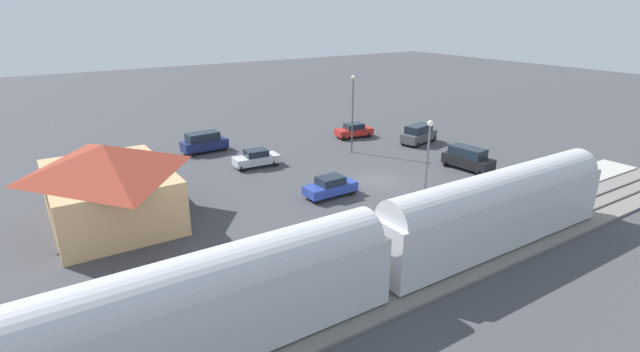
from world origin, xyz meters
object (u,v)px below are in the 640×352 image
station_building (109,182)px  suv_navy (204,142)px  sedan_silver (256,158)px  passenger_train (378,246)px  light_pole_lot_center (353,105)px  suv_charcoal (419,134)px  sedan_blue (330,186)px  pedestrian_on_platform (428,215)px  pedestrian_waiting_far (469,204)px  sedan_red (354,130)px  suv_black (468,158)px  light_pole_near_platform (428,154)px

station_building → suv_navy: bearing=-41.6°
sedan_silver → suv_navy: bearing=18.4°
passenger_train → light_pole_lot_center: size_ratio=4.65×
suv_charcoal → passenger_train: bearing=131.8°
sedan_silver → sedan_blue: same height
station_building → pedestrian_on_platform: (-14.09, -18.07, -1.75)m
suv_charcoal → sedan_silver: bearing=82.8°
suv_charcoal → suv_navy: 24.42m
pedestrian_on_platform → pedestrian_waiting_far: (-0.22, -3.98, 0.00)m
passenger_train → sedan_blue: passenger_train is taller
sedan_red → suv_black: 15.93m
sedan_blue → light_pole_lot_center: light_pole_lot_center is taller
passenger_train → sedan_silver: size_ratio=8.38×
passenger_train → sedan_silver: (23.75, -4.18, -1.98)m
sedan_silver → suv_navy: 8.12m
station_building → light_pole_lot_center: light_pole_lot_center is taller
pedestrian_on_platform → suv_navy: size_ratio=0.34×
sedan_blue → suv_charcoal: size_ratio=0.87×
passenger_train → light_pole_near_platform: 12.50m
station_building → suv_charcoal: bearing=-84.5°
sedan_red → sedan_silver: same height
suv_charcoal → suv_black: bearing=164.0°
suv_charcoal → suv_navy: (10.18, 22.20, 0.00)m
pedestrian_on_platform → sedan_blue: bearing=11.5°
sedan_red → suv_black: size_ratio=0.93×
sedan_red → suv_navy: suv_navy is taller
station_building → light_pole_near_platform: light_pole_near_platform is taller
passenger_train → suv_charcoal: (21.27, -23.82, -1.71)m
suv_charcoal → sedan_red: bearing=36.7°
passenger_train → pedestrian_on_platform: bearing=-63.3°
passenger_train → suv_charcoal: 31.98m
pedestrian_waiting_far → sedan_silver: bearing=20.7°
pedestrian_on_platform → sedan_silver: size_ratio=0.37×
passenger_train → sedan_red: size_ratio=8.21×
pedestrian_on_platform → sedan_red: pedestrian_on_platform is taller
light_pole_near_platform → suv_charcoal: bearing=-43.0°
passenger_train → light_pole_near_platform: bearing=-56.7°
pedestrian_waiting_far → light_pole_near_platform: bearing=24.1°
station_building → sedan_silver: size_ratio=2.57×
sedan_silver → pedestrian_waiting_far: bearing=-159.3°
pedestrian_waiting_far → sedan_silver: pedestrian_waiting_far is taller
sedan_red → light_pole_near_platform: size_ratio=0.66×
station_building → pedestrian_on_platform: station_building is taller
station_building → sedan_red: 31.04m
suv_navy → light_pole_lot_center: bearing=-123.5°
light_pole_lot_center → suv_black: bearing=-150.8°
station_building → sedan_red: station_building is taller
pedestrian_on_platform → sedan_silver: pedestrian_on_platform is taller
passenger_train → light_pole_lot_center: light_pole_lot_center is taller
pedestrian_on_platform → sedan_blue: size_ratio=0.38×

